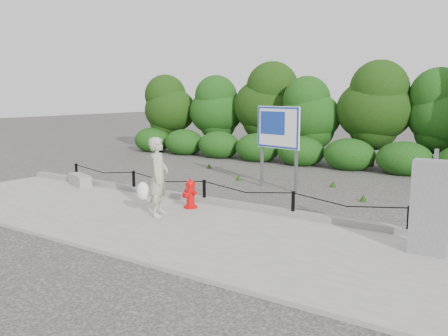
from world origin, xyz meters
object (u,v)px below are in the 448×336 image
object	(u,v)px
fire_hydrant	(190,194)
concrete_block	(80,180)
utility_cabinet	(430,207)
advertising_sign	(278,131)
pedestrian	(158,178)

from	to	relation	value
fire_hydrant	concrete_block	distance (m)	4.53
concrete_block	utility_cabinet	bearing A→B (deg)	-3.26
utility_cabinet	advertising_sign	distance (m)	6.35
pedestrian	utility_cabinet	world-z (taller)	utility_cabinet
pedestrian	advertising_sign	bearing A→B (deg)	-32.00
advertising_sign	utility_cabinet	bearing A→B (deg)	-26.20
utility_cabinet	pedestrian	bearing A→B (deg)	-175.82
pedestrian	concrete_block	bearing A→B (deg)	49.81
pedestrian	utility_cabinet	xyz separation A→B (m)	(5.67, 0.72, -0.05)
utility_cabinet	concrete_block	bearing A→B (deg)	173.70
fire_hydrant	pedestrian	bearing A→B (deg)	-87.54
pedestrian	concrete_block	distance (m)	4.59
concrete_block	advertising_sign	xyz separation A→B (m)	(5.01, 3.25, 1.50)
pedestrian	utility_cabinet	size ratio (longest dim) A/B	0.99
fire_hydrant	concrete_block	xyz separation A→B (m)	(-4.52, 0.32, -0.18)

